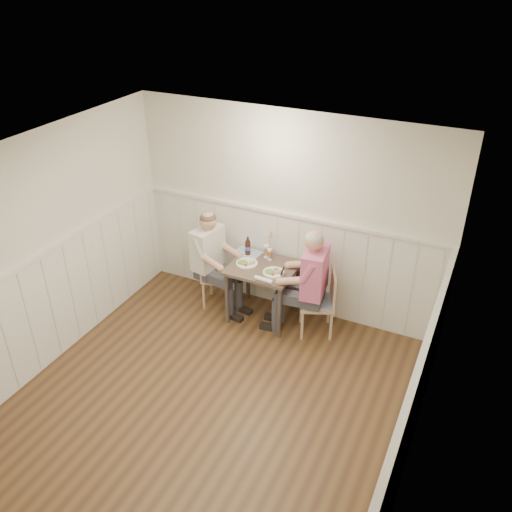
# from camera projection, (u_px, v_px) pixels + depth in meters

# --- Properties ---
(ground_plane) EXTENTS (4.50, 4.50, 0.00)m
(ground_plane) POSITION_uv_depth(u_px,v_px,m) (201.00, 417.00, 5.49)
(ground_plane) COLOR #492E1D
(room_shell) EXTENTS (4.04, 4.54, 2.60)m
(room_shell) POSITION_uv_depth(u_px,v_px,m) (192.00, 293.00, 4.74)
(room_shell) COLOR silver
(room_shell) RESTS_ON ground
(wainscot) EXTENTS (4.00, 4.49, 1.34)m
(wainscot) POSITION_uv_depth(u_px,v_px,m) (230.00, 325.00, 5.69)
(wainscot) COLOR white
(wainscot) RESTS_ON ground
(dining_table) EXTENTS (0.81, 0.70, 0.75)m
(dining_table) POSITION_uv_depth(u_px,v_px,m) (263.00, 274.00, 6.67)
(dining_table) COLOR #51473D
(dining_table) RESTS_ON ground
(chair_right) EXTENTS (0.53, 0.53, 0.85)m
(chair_right) POSITION_uv_depth(u_px,v_px,m) (321.00, 300.00, 6.50)
(chair_right) COLOR tan
(chair_right) RESTS_ON ground
(chair_left) EXTENTS (0.48, 0.48, 0.86)m
(chair_left) POSITION_uv_depth(u_px,v_px,m) (216.00, 273.00, 7.03)
(chair_left) COLOR tan
(chair_left) RESTS_ON ground
(man_in_pink) EXTENTS (0.69, 0.48, 1.42)m
(man_in_pink) POSITION_uv_depth(u_px,v_px,m) (310.00, 291.00, 6.42)
(man_in_pink) COLOR #3F3F47
(man_in_pink) RESTS_ON ground
(diner_cream) EXTENTS (0.68, 0.49, 1.36)m
(diner_cream) POSITION_uv_depth(u_px,v_px,m) (211.00, 267.00, 6.95)
(diner_cream) COLOR #3F3F47
(diner_cream) RESTS_ON ground
(plate_man) EXTENTS (0.26, 0.26, 0.07)m
(plate_man) POSITION_uv_depth(u_px,v_px,m) (273.00, 272.00, 6.47)
(plate_man) COLOR white
(plate_man) RESTS_ON dining_table
(plate_diner) EXTENTS (0.27, 0.27, 0.07)m
(plate_diner) POSITION_uv_depth(u_px,v_px,m) (246.00, 262.00, 6.66)
(plate_diner) COLOR white
(plate_diner) RESTS_ON dining_table
(beer_glass_a) EXTENTS (0.06, 0.06, 0.15)m
(beer_glass_a) POSITION_uv_depth(u_px,v_px,m) (270.00, 253.00, 6.71)
(beer_glass_a) COLOR silver
(beer_glass_a) RESTS_ON dining_table
(beer_glass_b) EXTENTS (0.07, 0.07, 0.17)m
(beer_glass_b) POSITION_uv_depth(u_px,v_px,m) (266.00, 249.00, 6.76)
(beer_glass_b) COLOR silver
(beer_glass_b) RESTS_ON dining_table
(beer_bottle) EXTENTS (0.07, 0.07, 0.25)m
(beer_bottle) POSITION_uv_depth(u_px,v_px,m) (248.00, 247.00, 6.82)
(beer_bottle) COLOR #321910
(beer_bottle) RESTS_ON dining_table
(rolled_napkin) EXTENTS (0.23, 0.07, 0.05)m
(rolled_napkin) POSITION_uv_depth(u_px,v_px,m) (264.00, 280.00, 6.31)
(rolled_napkin) COLOR white
(rolled_napkin) RESTS_ON dining_table
(grass_vase) EXTENTS (0.04, 0.04, 0.37)m
(grass_vase) POSITION_uv_depth(u_px,v_px,m) (269.00, 244.00, 6.77)
(grass_vase) COLOR silver
(grass_vase) RESTS_ON dining_table
(gingham_mat) EXTENTS (0.36, 0.30, 0.01)m
(gingham_mat) POSITION_uv_depth(u_px,v_px,m) (247.00, 253.00, 6.90)
(gingham_mat) COLOR #4468A3
(gingham_mat) RESTS_ON dining_table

